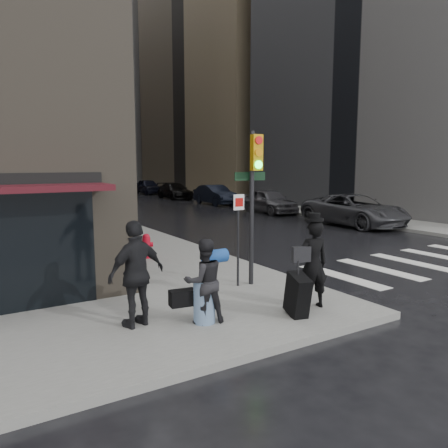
# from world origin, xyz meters

# --- Properties ---
(ground) EXTENTS (140.00, 140.00, 0.00)m
(ground) POSITION_xyz_m (0.00, 0.00, 0.00)
(ground) COLOR black
(ground) RESTS_ON ground
(sidewalk_left) EXTENTS (4.00, 50.00, 0.15)m
(sidewalk_left) POSITION_xyz_m (0.00, 27.00, 0.07)
(sidewalk_left) COLOR slate
(sidewalk_left) RESTS_ON ground
(sidewalk_right) EXTENTS (3.00, 50.00, 0.15)m
(sidewalk_right) POSITION_xyz_m (13.50, 27.00, 0.07)
(sidewalk_right) COLOR slate
(sidewalk_right) RESTS_ON ground
(crosswalk) EXTENTS (8.50, 3.00, 0.01)m
(crosswalk) POSITION_xyz_m (7.50, 1.00, 0.00)
(crosswalk) COLOR silver
(crosswalk) RESTS_ON ground
(bldg_right_mid) EXTENTS (22.00, 22.00, 38.00)m
(bldg_right_mid) POSITION_xyz_m (26.00, 35.00, 19.00)
(bldg_right_mid) COLOR #7D6B4D
(bldg_right_mid) RESTS_ON ground
(bldg_right_far) EXTENTS (22.00, 20.00, 25.00)m
(bldg_right_far) POSITION_xyz_m (26.00, 58.00, 12.50)
(bldg_right_far) COLOR slate
(bldg_right_far) RESTS_ON ground
(bldg_distant) EXTENTS (40.00, 12.00, 32.00)m
(bldg_distant) POSITION_xyz_m (6.00, 78.00, 16.00)
(bldg_distant) COLOR slate
(bldg_distant) RESTS_ON ground
(man_overcoat) EXTENTS (1.24, 0.95, 2.00)m
(man_overcoat) POSITION_xyz_m (0.56, -0.88, 0.99)
(man_overcoat) COLOR black
(man_overcoat) RESTS_ON ground
(man_jeans) EXTENTS (1.12, 0.72, 1.60)m
(man_jeans) POSITION_xyz_m (-1.65, -0.43, 0.95)
(man_jeans) COLOR black
(man_jeans) RESTS_ON ground
(man_greycoat) EXTENTS (1.23, 0.74, 1.96)m
(man_greycoat) POSITION_xyz_m (-2.77, 0.06, 1.13)
(man_greycoat) COLOR black
(man_greycoat) RESTS_ON ground
(traffic_light) EXTENTS (0.93, 0.46, 3.72)m
(traffic_light) POSITION_xyz_m (0.58, 1.19, 2.55)
(traffic_light) COLOR black
(traffic_light) RESTS_ON ground
(fire_hydrant) EXTENTS (0.45, 0.34, 0.77)m
(fire_hydrant) POSITION_xyz_m (-0.46, 5.48, 0.49)
(fire_hydrant) COLOR #AD0A1C
(fire_hydrant) RESTS_ON ground
(parked_car_0) EXTENTS (2.70, 5.71, 1.58)m
(parked_car_0) POSITION_xyz_m (11.52, 7.79, 0.79)
(parked_car_0) COLOR #393A3E
(parked_car_0) RESTS_ON ground
(parked_car_1) EXTENTS (2.15, 4.60, 1.52)m
(parked_car_1) POSITION_xyz_m (11.28, 14.44, 0.76)
(parked_car_1) COLOR #4A494E
(parked_car_1) RESTS_ON ground
(parked_car_2) EXTENTS (1.62, 4.49, 1.47)m
(parked_car_2) POSITION_xyz_m (11.23, 21.09, 0.74)
(parked_car_2) COLOR black
(parked_car_2) RESTS_ON ground
(parked_car_3) EXTENTS (2.13, 4.81, 1.37)m
(parked_car_3) POSITION_xyz_m (11.01, 27.75, 0.69)
(parked_car_3) COLOR black
(parked_car_3) RESTS_ON ground
(parked_car_4) EXTENTS (1.87, 4.44, 1.50)m
(parked_car_4) POSITION_xyz_m (11.12, 34.40, 0.75)
(parked_car_4) COLOR black
(parked_car_4) RESTS_ON ground
(parked_car_5) EXTENTS (1.88, 4.81, 1.56)m
(parked_car_5) POSITION_xyz_m (10.59, 41.05, 0.78)
(parked_car_5) COLOR black
(parked_car_5) RESTS_ON ground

